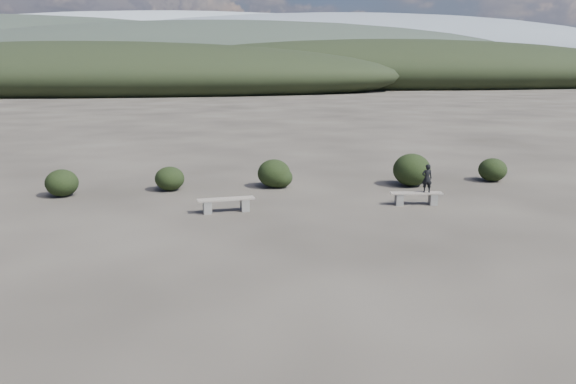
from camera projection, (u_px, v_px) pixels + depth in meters
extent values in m
plane|color=#2E2A24|center=(325.00, 268.00, 13.54)|extent=(1200.00, 1200.00, 0.00)
cube|color=slate|center=(207.00, 207.00, 18.43)|extent=(0.31, 0.40, 0.42)
cube|color=slate|center=(245.00, 205.00, 18.75)|extent=(0.31, 0.40, 0.42)
cube|color=gray|center=(226.00, 199.00, 18.54)|extent=(1.92, 0.67, 0.05)
cube|color=slate|center=(399.00, 199.00, 19.54)|extent=(0.28, 0.37, 0.40)
cube|color=slate|center=(433.00, 199.00, 19.58)|extent=(0.28, 0.37, 0.40)
cube|color=gray|center=(416.00, 193.00, 19.51)|extent=(1.81, 0.52, 0.05)
imported|color=black|center=(427.00, 178.00, 19.40)|extent=(0.37, 0.25, 1.00)
ellipsoid|color=black|center=(170.00, 179.00, 21.77)|extent=(1.14, 1.14, 0.93)
ellipsoid|color=black|center=(274.00, 173.00, 22.32)|extent=(1.31, 1.31, 1.12)
ellipsoid|color=black|center=(280.00, 177.00, 22.29)|extent=(1.02, 1.02, 0.82)
ellipsoid|color=black|center=(412.00, 170.00, 22.55)|extent=(1.50, 1.50, 1.31)
ellipsoid|color=black|center=(493.00, 170.00, 23.48)|extent=(1.17, 1.17, 0.97)
ellipsoid|color=black|center=(62.00, 183.00, 20.79)|extent=(1.19, 1.19, 1.01)
ellipsoid|color=black|center=(93.00, 77.00, 97.42)|extent=(110.00, 40.00, 12.00)
ellipsoid|color=black|center=(394.00, 72.00, 123.22)|extent=(120.00, 44.00, 14.00)
ellipsoid|color=#2E372D|center=(231.00, 62.00, 167.37)|extent=(190.00, 64.00, 24.00)
ellipsoid|color=slate|center=(355.00, 55.00, 309.62)|extent=(340.00, 110.00, 44.00)
ellipsoid|color=#99A3AC|center=(184.00, 53.00, 395.04)|extent=(460.00, 140.00, 56.00)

